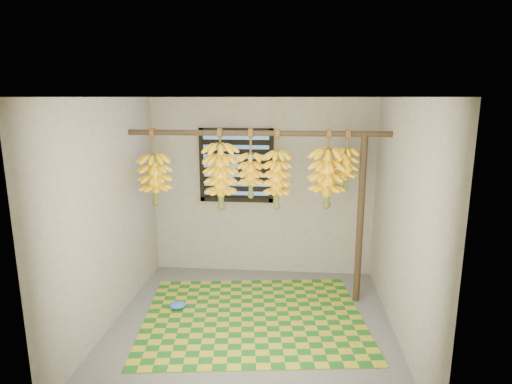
# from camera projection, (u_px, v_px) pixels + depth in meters

# --- Properties ---
(floor) EXTENTS (3.00, 3.00, 0.01)m
(floor) POSITION_uv_depth(u_px,v_px,m) (251.00, 326.00, 4.59)
(floor) COLOR #545454
(floor) RESTS_ON ground
(ceiling) EXTENTS (3.00, 3.00, 0.01)m
(ceiling) POSITION_uv_depth(u_px,v_px,m) (251.00, 97.00, 4.07)
(ceiling) COLOR silver
(ceiling) RESTS_ON wall_back
(wall_back) EXTENTS (3.00, 0.01, 2.40)m
(wall_back) POSITION_uv_depth(u_px,v_px,m) (262.00, 188.00, 5.80)
(wall_back) COLOR gray
(wall_back) RESTS_ON floor
(wall_left) EXTENTS (0.01, 3.00, 2.40)m
(wall_left) POSITION_uv_depth(u_px,v_px,m) (108.00, 215.00, 4.46)
(wall_left) COLOR gray
(wall_left) RESTS_ON floor
(wall_right) EXTENTS (0.01, 3.00, 2.40)m
(wall_right) POSITION_uv_depth(u_px,v_px,m) (403.00, 222.00, 4.20)
(wall_right) COLOR gray
(wall_right) RESTS_ON floor
(window) EXTENTS (1.00, 0.04, 1.00)m
(window) POSITION_uv_depth(u_px,v_px,m) (236.00, 166.00, 5.73)
(window) COLOR black
(window) RESTS_ON wall_back
(hanging_pole) EXTENTS (3.00, 0.06, 0.06)m
(hanging_pole) POSITION_uv_depth(u_px,v_px,m) (257.00, 133.00, 4.84)
(hanging_pole) COLOR #3C2D1C
(hanging_pole) RESTS_ON wall_left
(support_post) EXTENTS (0.08, 0.08, 2.00)m
(support_post) POSITION_uv_depth(u_px,v_px,m) (360.00, 221.00, 4.95)
(support_post) COLOR #3C2D1C
(support_post) RESTS_ON floor
(woven_mat) EXTENTS (2.62, 2.20, 0.01)m
(woven_mat) POSITION_uv_depth(u_px,v_px,m) (253.00, 317.00, 4.76)
(woven_mat) COLOR #1B5C1C
(woven_mat) RESTS_ON floor
(plastic_bag) EXTENTS (0.24, 0.21, 0.08)m
(plastic_bag) POSITION_uv_depth(u_px,v_px,m) (178.00, 305.00, 4.93)
(plastic_bag) COLOR #315BB7
(plastic_bag) RESTS_ON woven_mat
(banana_bunch_a) EXTENTS (0.36, 0.36, 0.90)m
(banana_bunch_a) POSITION_uv_depth(u_px,v_px,m) (155.00, 179.00, 5.07)
(banana_bunch_a) COLOR brown
(banana_bunch_a) RESTS_ON hanging_pole
(banana_bunch_b) EXTENTS (0.37, 0.37, 0.94)m
(banana_bunch_b) POSITION_uv_depth(u_px,v_px,m) (221.00, 176.00, 4.99)
(banana_bunch_b) COLOR brown
(banana_bunch_b) RESTS_ON hanging_pole
(banana_bunch_c) EXTENTS (0.29, 0.29, 0.80)m
(banana_bunch_c) POSITION_uv_depth(u_px,v_px,m) (251.00, 175.00, 4.95)
(banana_bunch_c) COLOR brown
(banana_bunch_c) RESTS_ON hanging_pole
(banana_bunch_d) EXTENTS (0.30, 0.30, 0.92)m
(banana_bunch_d) POSITION_uv_depth(u_px,v_px,m) (277.00, 180.00, 4.93)
(banana_bunch_d) COLOR brown
(banana_bunch_d) RESTS_ON hanging_pole
(banana_bunch_e) EXTENTS (0.38, 0.38, 0.89)m
(banana_bunch_e) POSITION_uv_depth(u_px,v_px,m) (327.00, 178.00, 4.88)
(banana_bunch_e) COLOR brown
(banana_bunch_e) RESTS_ON hanging_pole
(banana_bunch_f) EXTENTS (0.27, 0.27, 0.69)m
(banana_bunch_f) POSITION_uv_depth(u_px,v_px,m) (346.00, 169.00, 4.83)
(banana_bunch_f) COLOR brown
(banana_bunch_f) RESTS_ON hanging_pole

